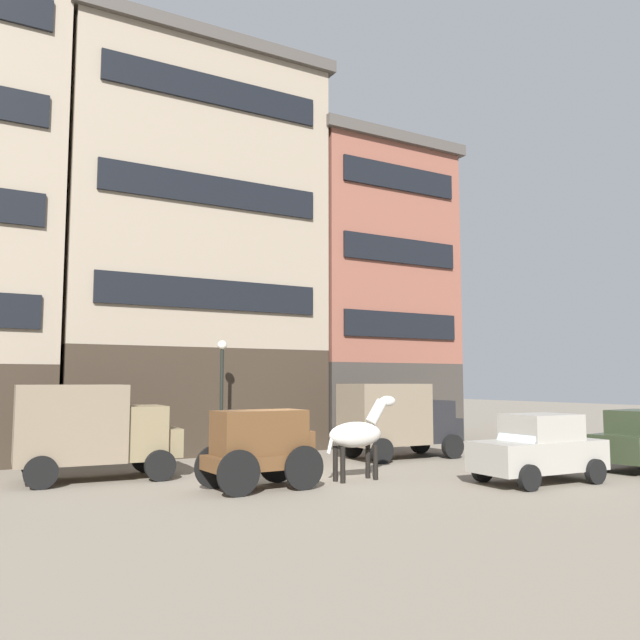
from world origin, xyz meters
TOP-DOWN VIEW (x-y plane):
  - ground_plane at (0.00, 0.00)m, footprint 120.00×120.00m
  - building_center_left at (0.50, 9.17)m, footprint 10.46×5.86m
  - building_center_right at (9.12, 9.16)m, footprint 7.47×5.86m
  - cargo_wagon at (-0.76, -0.67)m, footprint 2.96×1.62m
  - draft_horse at (2.19, -0.67)m, footprint 2.35×0.67m
  - delivery_truck_near at (6.16, 2.83)m, footprint 4.40×2.24m
  - delivery_truck_far at (-4.21, 2.94)m, footprint 4.44×2.34m
  - sedan_parked_curb at (6.15, -3.48)m, footprint 3.75×1.96m
  - pedestrian_officer at (0.30, 3.99)m, footprint 0.50×0.50m
  - streetlamp_curbside at (0.43, 5.22)m, footprint 0.32×0.32m
  - fire_hydrant_curbside at (2.79, 5.25)m, footprint 0.24×0.24m

SIDE VIEW (x-z plane):
  - ground_plane at x=0.00m, z-range 0.00..0.00m
  - fire_hydrant_curbside at x=2.79m, z-range 0.01..0.84m
  - sedan_parked_curb at x=6.15m, z-range 0.00..1.83m
  - pedestrian_officer at x=0.30m, z-range 0.08..1.88m
  - cargo_wagon at x=-0.76m, z-range 0.16..2.14m
  - draft_horse at x=2.19m, z-range 0.12..2.42m
  - delivery_truck_near at x=6.16m, z-range 0.11..2.73m
  - delivery_truck_far at x=-4.21m, z-range 0.11..2.73m
  - streetlamp_curbside at x=0.43m, z-range 0.61..4.73m
  - building_center_right at x=9.12m, z-range 0.05..13.83m
  - building_center_left at x=0.50m, z-range 0.04..16.14m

